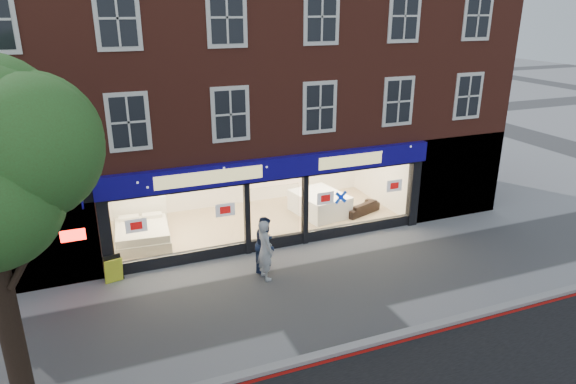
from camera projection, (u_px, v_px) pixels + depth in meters
ground at (313, 290)px, 15.18m from camera, size 120.00×120.00×0.00m
kerb_line at (366, 351)px, 12.47m from camera, size 60.00×0.10×0.01m
kerb_stone at (362, 344)px, 12.63m from camera, size 60.00×0.25×0.12m
showroom_floor at (257, 223)px, 19.75m from camera, size 11.00×4.50×0.10m
building at (238, 41)px, 18.95m from camera, size 19.00×8.26×10.30m
display_bed at (142, 232)px, 17.91m from camera, size 2.04×2.40×1.29m
bedside_table at (135, 222)px, 18.98m from camera, size 0.50×0.50×0.55m
mattress_stack at (320, 204)px, 20.36m from camera, size 2.04×2.40×0.85m
sofa at (360, 207)px, 20.48m from camera, size 1.78×1.19×0.48m
a_board at (114, 269)px, 15.48m from camera, size 0.61×0.46×0.83m
pedestrian_grey at (265, 250)px, 15.53m from camera, size 0.56×0.76×1.92m
pedestrian_blue at (266, 244)px, 16.05m from camera, size 1.08×1.10×1.79m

